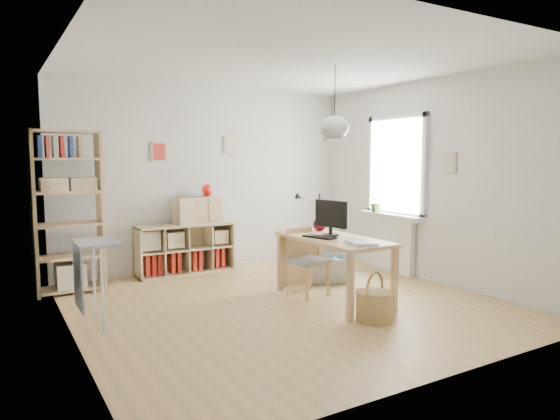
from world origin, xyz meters
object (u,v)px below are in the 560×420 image
cube_shelf (183,253)px  storage_chest (327,264)px  monitor (331,216)px  drawer_chest (197,210)px  chair (306,257)px  desk (333,245)px  tall_bookshelf (67,205)px

cube_shelf → storage_chest: (1.55, -1.38, -0.08)m
monitor → drawer_chest: monitor is taller
chair → desk: bearing=-79.6°
cube_shelf → storage_chest: size_ratio=1.52×
chair → monitor: bearing=-67.4°
storage_chest → monitor: monitor is taller
chair → storage_chest: bearing=27.5°
cube_shelf → drawer_chest: 0.65m
monitor → drawer_chest: size_ratio=0.72×
tall_bookshelf → storage_chest: 3.41m
desk → cube_shelf: desk is taller
desk → storage_chest: desk is taller
tall_bookshelf → drawer_chest: (1.77, 0.24, -0.18)m
cube_shelf → drawer_chest: size_ratio=2.09×
desk → storage_chest: bearing=58.2°
drawer_chest → desk: bearing=-74.4°
tall_bookshelf → monitor: tall_bookshelf is taller
cube_shelf → monitor: 2.47m
monitor → drawer_chest: (-0.85, 2.09, -0.07)m
monitor → cube_shelf: bearing=107.2°
desk → storage_chest: size_ratio=1.63×
desk → monitor: size_ratio=3.12×
desk → storage_chest: (0.53, 0.85, -0.44)m
cube_shelf → tall_bookshelf: 1.77m
cube_shelf → monitor: bearing=-63.5°
tall_bookshelf → storage_chest: bearing=-19.4°
chair → drawer_chest: 1.98m
storage_chest → desk: bearing=-97.2°
tall_bookshelf → storage_chest: (3.11, -1.10, -0.87)m
drawer_chest → cube_shelf: bearing=163.8°
cube_shelf → chair: chair is taller
chair → monitor: size_ratio=1.69×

